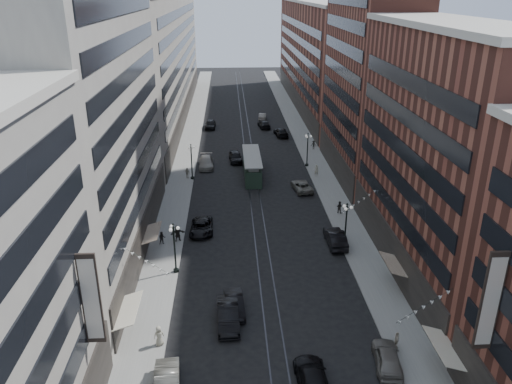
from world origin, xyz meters
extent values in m
plane|color=black|center=(0.00, 60.00, 0.00)|extent=(220.00, 220.00, 0.00)
cube|color=gray|center=(-11.00, 70.00, 0.07)|extent=(4.00, 180.00, 0.15)
cube|color=gray|center=(11.00, 70.00, 0.07)|extent=(4.00, 180.00, 0.15)
cube|color=#2D2D33|center=(-0.70, 70.00, 0.01)|extent=(0.12, 180.00, 0.02)
cube|color=#2D2D33|center=(0.70, 70.00, 0.01)|extent=(0.12, 180.00, 0.02)
cube|color=gray|center=(-17.00, 33.00, 14.00)|extent=(8.00, 36.00, 28.00)
cube|color=gray|center=(-17.00, 96.00, 13.00)|extent=(8.00, 90.00, 26.00)
cube|color=brown|center=(17.00, 28.00, 12.00)|extent=(8.00, 30.00, 24.00)
cube|color=brown|center=(17.00, 56.00, 21.00)|extent=(8.00, 26.00, 42.00)
cube|color=brown|center=(17.00, 105.00, 12.00)|extent=(8.00, 72.00, 24.00)
cylinder|color=black|center=(-9.20, 28.00, 0.30)|extent=(0.56, 0.56, 0.30)
cylinder|color=black|center=(-9.20, 28.00, 2.75)|extent=(0.18, 0.18, 5.20)
sphere|color=black|center=(-9.20, 28.00, 5.55)|extent=(0.24, 0.24, 0.24)
sphere|color=white|center=(-8.75, 28.00, 5.15)|extent=(0.36, 0.36, 0.36)
sphere|color=white|center=(-9.42, 28.39, 5.15)|extent=(0.36, 0.36, 0.36)
sphere|color=white|center=(-9.42, 27.61, 5.15)|extent=(0.36, 0.36, 0.36)
cylinder|color=black|center=(-9.20, 55.00, 0.30)|extent=(0.56, 0.56, 0.30)
cylinder|color=black|center=(-9.20, 55.00, 2.75)|extent=(0.18, 0.18, 5.20)
sphere|color=black|center=(-9.20, 55.00, 5.55)|extent=(0.24, 0.24, 0.24)
sphere|color=white|center=(-8.75, 55.00, 5.15)|extent=(0.36, 0.36, 0.36)
sphere|color=white|center=(-9.42, 55.39, 5.15)|extent=(0.36, 0.36, 0.36)
sphere|color=white|center=(-9.42, 54.61, 5.15)|extent=(0.36, 0.36, 0.36)
cylinder|color=black|center=(9.20, 32.00, 0.30)|extent=(0.56, 0.56, 0.30)
cylinder|color=black|center=(9.20, 32.00, 2.75)|extent=(0.18, 0.18, 5.20)
sphere|color=black|center=(9.20, 32.00, 5.55)|extent=(0.24, 0.24, 0.24)
sphere|color=white|center=(9.65, 32.00, 5.15)|extent=(0.36, 0.36, 0.36)
sphere|color=white|center=(8.97, 32.39, 5.15)|extent=(0.36, 0.36, 0.36)
sphere|color=white|center=(8.97, 31.61, 5.15)|extent=(0.36, 0.36, 0.36)
cylinder|color=black|center=(9.20, 60.00, 0.30)|extent=(0.56, 0.56, 0.30)
cylinder|color=black|center=(9.20, 60.00, 2.75)|extent=(0.18, 0.18, 5.20)
sphere|color=black|center=(9.20, 60.00, 5.55)|extent=(0.24, 0.24, 0.24)
sphere|color=white|center=(9.65, 60.00, 5.15)|extent=(0.36, 0.36, 0.36)
sphere|color=white|center=(8.97, 60.39, 5.15)|extent=(0.36, 0.36, 0.36)
sphere|color=white|center=(8.97, 59.61, 5.15)|extent=(0.36, 0.36, 0.36)
cube|color=#213426|center=(0.00, 56.35, 1.27)|extent=(2.43, 11.68, 2.53)
cube|color=gray|center=(0.00, 56.35, 2.82)|extent=(1.56, 10.71, 0.58)
cube|color=gray|center=(0.00, 56.35, 3.21)|extent=(2.63, 11.87, 0.15)
cylinder|color=black|center=(0.00, 51.97, 0.34)|extent=(2.24, 0.68, 0.68)
cylinder|color=black|center=(0.00, 60.73, 0.34)|extent=(2.24, 0.68, 0.68)
imported|color=black|center=(-7.18, 36.99, 0.68)|extent=(2.37, 4.94, 1.36)
imported|color=slate|center=(8.40, 13.31, 0.81)|extent=(2.53, 4.97, 1.62)
imported|color=black|center=(-3.88, 19.31, 0.88)|extent=(2.05, 5.38, 1.75)
imported|color=black|center=(2.24, 11.43, 0.82)|extent=(2.38, 5.66, 1.63)
imported|color=#A19C85|center=(-9.50, 16.65, 1.04)|extent=(0.97, 0.70, 1.78)
imported|color=black|center=(-11.31, 34.07, 0.93)|extent=(0.82, 0.54, 1.56)
imported|color=#BBB09B|center=(9.72, 15.18, 0.91)|extent=(0.58, 0.95, 1.52)
imported|color=black|center=(-6.80, 37.33, 0.69)|extent=(2.45, 5.06, 1.39)
imported|color=gray|center=(-7.27, 60.63, 0.84)|extent=(2.50, 5.86, 1.68)
imported|color=black|center=(-7.31, 84.89, 0.88)|extent=(2.24, 5.21, 1.75)
imported|color=black|center=(8.40, 33.09, 0.89)|extent=(1.95, 5.40, 1.77)
imported|color=slate|center=(6.89, 49.70, 0.71)|extent=(3.04, 5.41, 1.43)
imported|color=black|center=(6.80, 78.35, 0.80)|extent=(2.81, 5.70, 1.59)
imported|color=black|center=(-2.45, 63.13, 0.86)|extent=(2.43, 5.22, 1.73)
imported|color=slate|center=(4.02, 91.78, 0.74)|extent=(1.98, 4.61, 1.48)
imported|color=black|center=(-9.61, 34.83, 1.10)|extent=(1.82, 1.11, 1.90)
imported|color=#A69E89|center=(-9.96, 55.38, 0.98)|extent=(1.07, 0.81, 1.66)
imported|color=black|center=(10.61, 41.44, 0.96)|extent=(0.89, 0.77, 1.61)
imported|color=#B7B298|center=(9.94, 55.27, 1.05)|extent=(0.71, 0.51, 1.80)
imported|color=black|center=(11.75, 68.88, 0.96)|extent=(1.13, 0.77, 1.62)
imported|color=black|center=(3.89, 84.81, 0.75)|extent=(2.71, 5.39, 1.50)
imported|color=black|center=(-3.30, 21.07, 0.75)|extent=(2.01, 4.69, 1.50)
camera|label=1|loc=(-3.46, -16.80, 27.31)|focal=35.00mm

